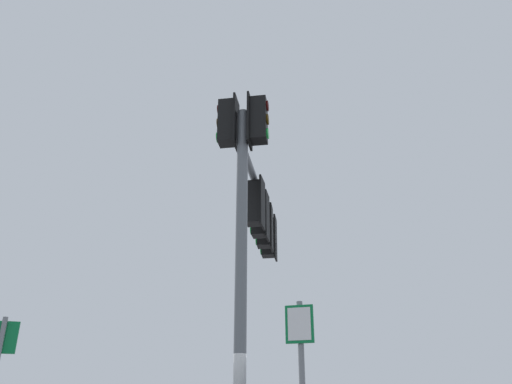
{
  "coord_description": "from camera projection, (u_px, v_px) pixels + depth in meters",
  "views": [
    {
      "loc": [
        4.12,
        6.39,
        1.43
      ],
      "look_at": [
        -1.93,
        -1.34,
        5.93
      ],
      "focal_mm": 36.62,
      "sensor_mm": 36.0,
      "label": 1
    }
  ],
  "objects": [
    {
      "name": "signal_mast_assembly",
      "position": [
        253.0,
        216.0,
        10.16
      ],
      "size": [
        3.61,
        3.41,
        7.18
      ],
      "color": "slate",
      "rests_on": "ground"
    }
  ]
}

